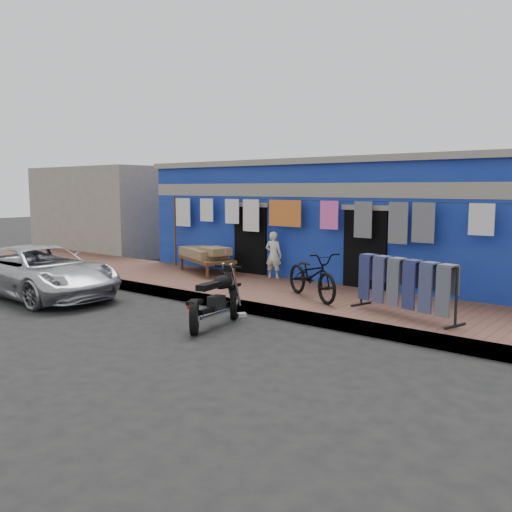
% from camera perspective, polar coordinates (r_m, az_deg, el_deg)
% --- Properties ---
extents(ground, '(80.00, 80.00, 0.00)m').
position_cam_1_polar(ground, '(10.40, -7.01, -7.38)').
color(ground, black).
rests_on(ground, ground).
extents(sidewalk, '(28.00, 3.00, 0.25)m').
position_cam_1_polar(sidewalk, '(12.58, 2.88, -4.19)').
color(sidewalk, brown).
rests_on(sidewalk, ground).
extents(curb, '(28.00, 0.10, 0.25)m').
position_cam_1_polar(curb, '(11.47, -1.42, -5.31)').
color(curb, gray).
rests_on(curb, ground).
extents(building, '(12.20, 5.20, 3.36)m').
position_cam_1_polar(building, '(15.76, 11.52, 3.69)').
color(building, navy).
rests_on(building, ground).
extents(neighbor_left, '(6.00, 5.00, 3.40)m').
position_cam_1_polar(neighbor_left, '(23.01, -13.61, 4.72)').
color(neighbor_left, '#9E9384').
rests_on(neighbor_left, ground).
extents(clothesline, '(10.06, 0.06, 2.10)m').
position_cam_1_polar(clothesline, '(13.60, 4.74, 3.88)').
color(clothesline, brown).
rests_on(clothesline, sidewalk).
extents(car, '(4.55, 2.11, 1.27)m').
position_cam_1_polar(car, '(13.94, -21.71, -1.44)').
color(car, '#BBBBC0').
rests_on(car, ground).
extents(seated_person, '(0.50, 0.38, 1.23)m').
position_cam_1_polar(seated_person, '(14.12, 1.85, 0.10)').
color(seated_person, beige).
rests_on(seated_person, sidewalk).
extents(bicycle, '(2.04, 1.51, 1.25)m').
position_cam_1_polar(bicycle, '(11.57, 5.91, -1.44)').
color(bicycle, black).
rests_on(bicycle, sidewalk).
extents(motorcycle, '(1.19, 1.91, 1.10)m').
position_cam_1_polar(motorcycle, '(10.27, -4.35, -4.37)').
color(motorcycle, black).
rests_on(motorcycle, ground).
extents(charpoy, '(2.87, 2.54, 0.72)m').
position_cam_1_polar(charpoy, '(15.14, -5.23, -0.42)').
color(charpoy, brown).
rests_on(charpoy, sidewalk).
extents(jeans_rack, '(2.51, 1.61, 1.09)m').
position_cam_1_polar(jeans_rack, '(10.40, 15.41, -3.09)').
color(jeans_rack, black).
rests_on(jeans_rack, sidewalk).
extents(litter_a, '(0.20, 0.19, 0.07)m').
position_cam_1_polar(litter_a, '(11.58, -4.56, -5.66)').
color(litter_a, silver).
rests_on(litter_a, ground).
extents(litter_b, '(0.19, 0.21, 0.08)m').
position_cam_1_polar(litter_b, '(11.05, -1.52, -6.23)').
color(litter_b, silver).
rests_on(litter_b, ground).
extents(litter_c, '(0.26, 0.27, 0.09)m').
position_cam_1_polar(litter_c, '(11.19, -5.23, -6.09)').
color(litter_c, silver).
rests_on(litter_c, ground).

